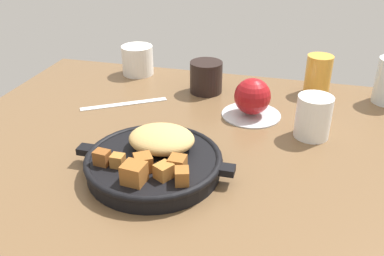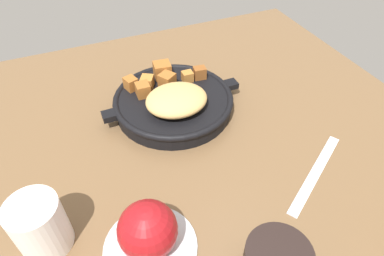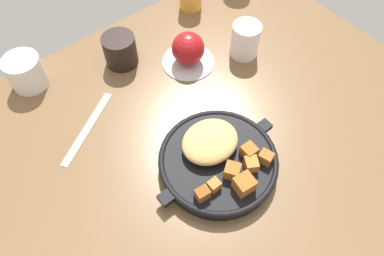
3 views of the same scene
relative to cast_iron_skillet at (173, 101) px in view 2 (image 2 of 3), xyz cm
name	(u,v)px [view 2 (image 2 of 3)]	position (x,y,z in cm)	size (l,w,h in cm)	color
ground_plane	(164,149)	(4.93, 7.98, -3.67)	(100.35, 81.43, 2.40)	brown
cast_iron_skillet	(173,101)	(0.00, 0.00, 0.00)	(27.38, 23.08, 6.74)	black
saucer_plate	(150,246)	(12.94, 25.52, -2.17)	(12.65, 12.65, 0.60)	#B7BABF
red_apple	(148,230)	(12.94, 25.52, 1.99)	(7.72, 7.72, 7.72)	maroon
butter_knife	(316,173)	(-15.61, 23.78, -2.29)	(19.51, 1.60, 0.36)	silver
white_creamer_pitcher	(40,226)	(25.42, 19.45, 1.72)	(6.73, 6.73, 8.39)	white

